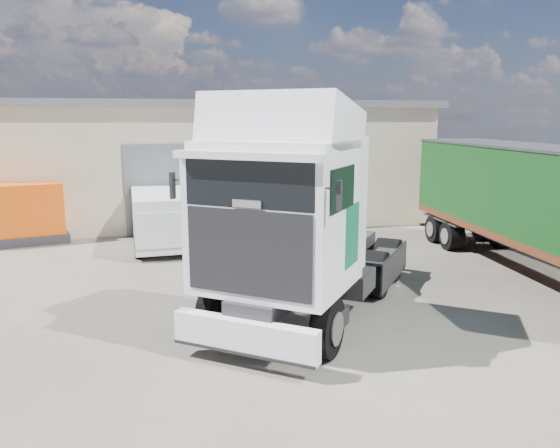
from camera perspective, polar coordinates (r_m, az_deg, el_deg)
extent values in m
plane|color=#2C2A23|center=(12.86, -0.65, -9.96)|extent=(120.00, 120.00, 0.00)
cube|color=beige|center=(28.13, -19.16, 6.17)|extent=(30.00, 12.00, 5.00)
cube|color=slate|center=(28.05, -19.51, 11.56)|extent=(30.60, 12.60, 0.30)
cube|color=slate|center=(21.95, -10.70, 3.53)|extent=(4.00, 0.08, 3.60)
cube|color=slate|center=(28.06, -19.53, 11.97)|extent=(30.60, 0.40, 0.15)
cube|color=#953C26|center=(22.72, 25.98, 1.44)|extent=(0.35, 26.00, 2.50)
cylinder|color=black|center=(11.25, -1.09, -9.80)|extent=(3.00, 2.62, 1.21)
cylinder|color=black|center=(14.80, 5.54, -4.69)|extent=(3.05, 2.66, 1.21)
cylinder|color=black|center=(16.28, 7.35, -3.27)|extent=(3.05, 2.66, 1.21)
cube|color=#2D2D30|center=(13.54, 3.87, -4.30)|extent=(5.22, 6.76, 0.34)
cube|color=white|center=(10.34, -3.71, -11.63)|extent=(2.55, 1.93, 0.63)
cube|color=white|center=(11.06, -0.25, 0.61)|extent=(3.86, 3.81, 2.81)
cube|color=black|center=(9.99, -3.36, -3.07)|extent=(2.10, 1.52, 1.60)
cube|color=black|center=(9.78, -3.38, 4.14)|extent=(2.14, 1.54, 0.86)
cube|color=white|center=(11.09, 0.24, 10.03)|extent=(3.60, 3.46, 1.41)
cube|color=#0C5840|center=(12.16, -5.54, 0.01)|extent=(0.51, 0.71, 1.26)
cube|color=#0C5840|center=(11.05, 7.56, -1.16)|extent=(0.51, 0.71, 1.26)
cylinder|color=#2D2D30|center=(14.84, 5.87, -2.00)|extent=(1.76, 1.76, 0.14)
cylinder|color=black|center=(21.16, 19.11, -0.74)|extent=(2.46, 1.11, 1.01)
cube|color=#2D2D30|center=(17.87, 24.89, -2.12)|extent=(1.27, 11.41, 0.33)
cube|color=#522812|center=(17.81, 24.98, -1.13)|extent=(2.88, 11.48, 0.23)
cube|color=black|center=(17.60, 25.33, 3.16)|extent=(2.88, 11.48, 2.47)
cube|color=#2D2D30|center=(17.49, 25.67, 7.22)|extent=(2.94, 11.54, 0.08)
cylinder|color=black|center=(18.78, -11.86, -2.29)|extent=(2.07, 0.85, 0.69)
cylinder|color=black|center=(22.07, -12.49, -0.33)|extent=(2.07, 0.85, 0.69)
cube|color=white|center=(20.28, -12.29, 0.86)|extent=(2.36, 4.97, 1.79)
cube|color=white|center=(18.33, -11.88, -0.37)|extent=(2.01, 1.09, 1.16)
cube|color=black|center=(18.43, -12.00, 1.52)|extent=(1.84, 0.23, 0.63)
cube|color=#2D2D30|center=(22.79, -25.80, -1.29)|extent=(4.04, 3.10, 0.34)
cube|color=#ED540D|center=(22.62, -26.00, 1.06)|extent=(3.76, 2.82, 2.23)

